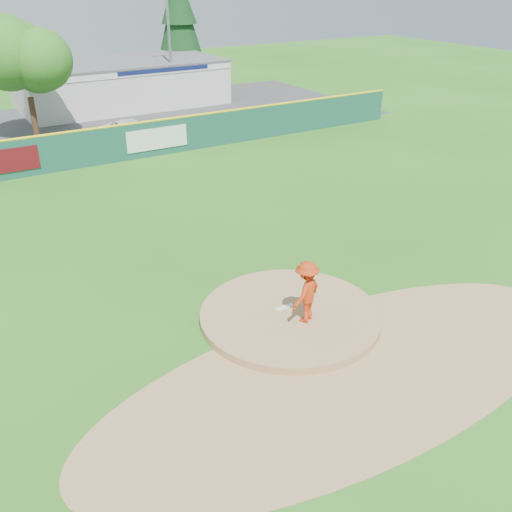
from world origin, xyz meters
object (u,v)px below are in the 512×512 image
deciduous_tree (24,64)px  conifer_tree (179,21)px  pitcher (306,292)px  pool_building_grp (121,83)px  light_pole_right (169,30)px  van (134,130)px

deciduous_tree → conifer_tree: conifer_tree is taller
pitcher → conifer_tree: size_ratio=0.20×
pool_building_grp → light_pole_right: 5.75m
light_pole_right → deciduous_tree: bearing=-160.0°
pitcher → light_pole_right: (8.85, 29.57, 4.33)m
pitcher → light_pole_right: bearing=-130.8°
pitcher → pool_building_grp: (5.85, 32.56, 0.45)m
deciduous_tree → conifer_tree: size_ratio=0.77×
pitcher → conifer_tree: (12.85, 36.57, 4.33)m
van → conifer_tree: bearing=-34.1°
deciduous_tree → pool_building_grp: bearing=41.2°
pitcher → pool_building_grp: size_ratio=0.13×
pitcher → deciduous_tree: deciduous_tree is taller
pool_building_grp → deciduous_tree: 11.01m
pitcher → van: bearing=-121.9°
van → conifer_tree: conifer_tree is taller
pitcher → conifer_tree: bearing=-133.5°
deciduous_tree → light_pole_right: size_ratio=0.74×
van → pool_building_grp: 10.60m
pitcher → light_pole_right: light_pole_right is taller
deciduous_tree → light_pole_right: 11.75m
van → pool_building_grp: bearing=-14.9°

